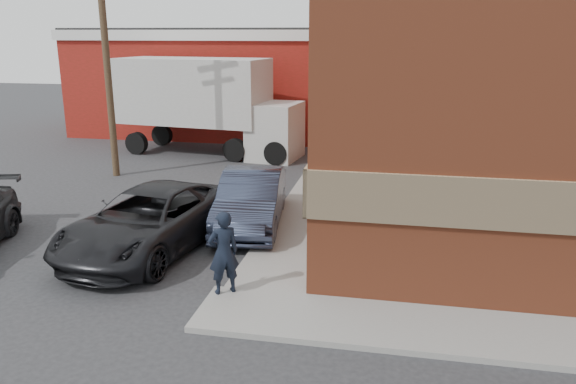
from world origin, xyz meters
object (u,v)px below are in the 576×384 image
at_px(warehouse, 232,80).
at_px(sedan, 251,200).
at_px(brick_building, 573,56).
at_px(box_truck, 211,100).
at_px(utility_pole, 106,50).
at_px(suv_a, 150,220).
at_px(man, 223,252).

distance_m(warehouse, sedan, 16.69).
distance_m(brick_building, box_truck, 14.50).
relative_size(sedan, box_truck, 0.54).
distance_m(brick_building, utility_pole, 16.00).
relative_size(warehouse, sedan, 3.40).
bearing_deg(utility_pole, warehouse, 82.23).
relative_size(suv_a, box_truck, 0.64).
bearing_deg(warehouse, box_truck, -81.95).
distance_m(man, box_truck, 14.71).
bearing_deg(box_truck, suv_a, -71.63).
xyz_separation_m(brick_building, suv_a, (-11.36, -7.01, -3.89)).
distance_m(man, suv_a, 3.48).
bearing_deg(warehouse, suv_a, -80.11).
height_order(warehouse, utility_pole, utility_pole).
relative_size(man, sedan, 0.37).
bearing_deg(warehouse, sedan, -71.71).
height_order(warehouse, suv_a, warehouse).
height_order(warehouse, box_truck, warehouse).
bearing_deg(sedan, box_truck, 107.35).
distance_m(brick_building, sedan, 11.13).
bearing_deg(man, warehouse, -109.00).
bearing_deg(suv_a, warehouse, 109.26).
bearing_deg(man, sedan, -117.41).
height_order(utility_pole, suv_a, utility_pole).
xyz_separation_m(warehouse, man, (5.80, -20.25, -1.80)).
height_order(man, box_truck, box_truck).
xyz_separation_m(sedan, box_truck, (-4.29, 9.29, 1.68)).
xyz_separation_m(utility_pole, box_truck, (2.41, 4.55, -2.28)).
relative_size(brick_building, warehouse, 1.12).
distance_m(man, sedan, 4.56).
relative_size(man, suv_a, 0.31).
relative_size(utility_pole, suv_a, 1.58).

